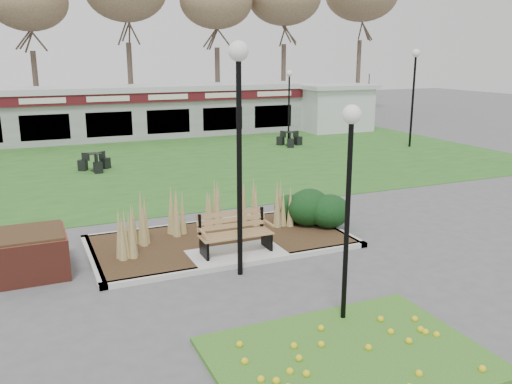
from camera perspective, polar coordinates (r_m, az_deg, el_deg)
name	(u,v)px	position (r m, az deg, el deg)	size (l,w,h in m)	color
ground	(239,260)	(12.59, -1.82, -7.13)	(100.00, 100.00, 0.00)	#515154
lawn	(135,165)	(23.75, -12.62, 2.81)	(34.00, 16.00, 0.02)	#235C1D
flower_bed	(349,355)	(8.88, 9.72, -16.60)	(4.20, 3.00, 0.16)	#33611B
planting_bed	(265,222)	(14.12, 0.95, -3.16)	(6.75, 3.40, 1.27)	#341F14
park_bench	(235,232)	(12.61, -2.26, -4.26)	(1.70, 0.66, 0.93)	#946443
brick_planter	(30,253)	(12.60, -22.68, -5.96)	(1.50, 1.50, 0.95)	brown
food_pavilion	(105,113)	(31.32, -15.63, 8.05)	(24.60, 3.40, 2.90)	gray
service_hut	(334,107)	(34.10, 8.20, 8.85)	(4.40, 3.40, 2.83)	silver
lamp_post_near_left	(239,109)	(10.93, -1.81, 8.74)	(0.40, 0.40, 4.86)	black
lamp_post_near_right	(349,168)	(9.06, 9.81, 2.53)	(0.32, 0.32, 3.82)	black
lamp_post_mid_right	(289,91)	(28.21, 3.50, 10.58)	(0.32, 0.32, 3.82)	black
lamp_post_far_right	(414,76)	(28.53, 16.34, 11.61)	(0.40, 0.40, 4.86)	black
bistro_set_c	(95,165)	(22.89, -16.55, 2.76)	(1.34, 1.21, 0.71)	black
bistro_set_d	(290,141)	(28.05, 3.57, 5.37)	(1.26, 1.35, 0.72)	black
patio_umbrella	(368,105)	(35.46, 11.69, 8.93)	(2.33, 2.36, 2.31)	black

